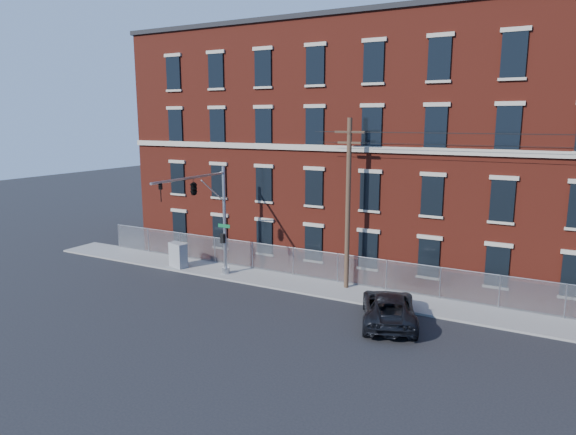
# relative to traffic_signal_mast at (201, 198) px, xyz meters

# --- Properties ---
(ground) EXTENTS (140.00, 140.00, 0.00)m
(ground) POSITION_rel_traffic_signal_mast_xyz_m (6.00, -2.18, -5.39)
(ground) COLOR black
(ground) RESTS_ON ground
(sidewalk) EXTENTS (65.00, 3.00, 0.12)m
(sidewalk) POSITION_rel_traffic_signal_mast_xyz_m (18.00, 2.82, -5.33)
(sidewalk) COLOR gray
(sidewalk) RESTS_ON ground
(mill_building) EXTENTS (55.30, 14.32, 16.30)m
(mill_building) POSITION_rel_traffic_signal_mast_xyz_m (18.00, 11.75, 2.76)
(mill_building) COLOR maroon
(mill_building) RESTS_ON ground
(chain_link_fence) EXTENTS (59.06, 0.06, 1.85)m
(chain_link_fence) POSITION_rel_traffic_signal_mast_xyz_m (18.00, 4.12, -4.33)
(chain_link_fence) COLOR #A5A8AD
(chain_link_fence) RESTS_ON ground
(traffic_signal_mast) EXTENTS (0.90, 6.75, 7.00)m
(traffic_signal_mast) POSITION_rel_traffic_signal_mast_xyz_m (0.00, 0.00, 0.00)
(traffic_signal_mast) COLOR #9EA0A5
(traffic_signal_mast) RESTS_ON ground
(utility_pole_near) EXTENTS (1.80, 0.28, 10.00)m
(utility_pole_near) POSITION_rel_traffic_signal_mast_xyz_m (8.00, 3.42, -0.05)
(utility_pole_near) COLOR #4E3827
(utility_pole_near) RESTS_ON ground
(pickup_truck) EXTENTS (4.26, 6.06, 1.54)m
(pickup_truck) POSITION_rel_traffic_signal_mast_xyz_m (11.79, -0.36, -4.62)
(pickup_truck) COLOR black
(pickup_truck) RESTS_ON ground
(utility_cabinet) EXTENTS (1.46, 1.01, 1.66)m
(utility_cabinet) POSITION_rel_traffic_signal_mast_xyz_m (-3.72, 2.02, -4.44)
(utility_cabinet) COLOR gray
(utility_cabinet) RESTS_ON sidewalk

